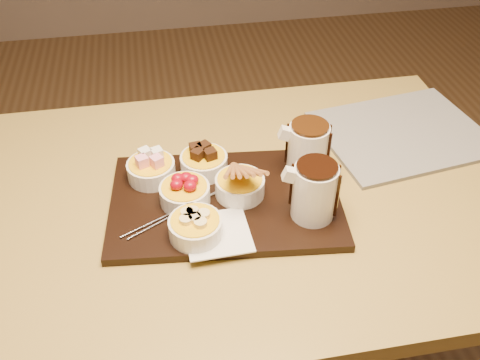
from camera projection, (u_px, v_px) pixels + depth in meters
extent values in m
cube|color=#A0863B|center=(229.00, 201.00, 1.12)|extent=(1.20, 0.80, 0.04)
cylinder|color=#A0863B|center=(28.00, 241.00, 1.55)|extent=(0.06, 0.06, 0.71)
cylinder|color=#A0863B|center=(381.00, 197.00, 1.69)|extent=(0.06, 0.06, 0.71)
cube|color=black|center=(225.00, 201.00, 1.08)|extent=(0.49, 0.35, 0.02)
cube|color=white|center=(218.00, 233.00, 1.00)|extent=(0.12, 0.12, 0.00)
cylinder|color=white|center=(151.00, 170.00, 1.11)|extent=(0.10, 0.10, 0.04)
cylinder|color=white|center=(204.00, 163.00, 1.13)|extent=(0.10, 0.10, 0.04)
cylinder|color=white|center=(185.00, 194.00, 1.05)|extent=(0.10, 0.10, 0.04)
cylinder|color=white|center=(240.00, 187.00, 1.07)|extent=(0.10, 0.10, 0.04)
cylinder|color=white|center=(196.00, 228.00, 0.98)|extent=(0.10, 0.10, 0.04)
cylinder|color=silver|center=(314.00, 192.00, 1.00)|extent=(0.09, 0.09, 0.11)
cylinder|color=silver|center=(308.00, 150.00, 1.10)|extent=(0.09, 0.09, 0.11)
cube|color=beige|center=(402.00, 133.00, 1.27)|extent=(0.41, 0.35, 0.01)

